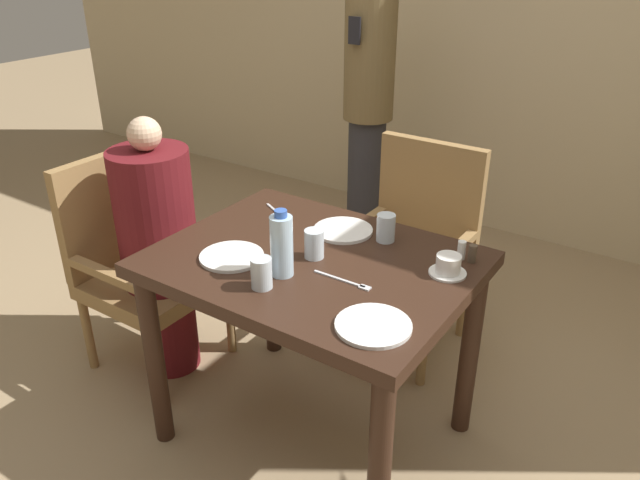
% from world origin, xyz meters
% --- Properties ---
extents(ground_plane, '(16.00, 16.00, 0.00)m').
position_xyz_m(ground_plane, '(0.00, 0.00, 0.00)').
color(ground_plane, '#9E8460').
extents(wall_back, '(8.00, 0.06, 2.80)m').
position_xyz_m(wall_back, '(0.00, 2.22, 1.40)').
color(wall_back, '#C6B289').
rests_on(wall_back, ground_plane).
extents(dining_table, '(1.06, 0.81, 0.78)m').
position_xyz_m(dining_table, '(0.00, 0.00, 0.66)').
color(dining_table, '#331E14').
rests_on(dining_table, ground_plane).
extents(chair_left_side, '(0.51, 0.51, 0.94)m').
position_xyz_m(chair_left_side, '(-0.92, 0.00, 0.50)').
color(chair_left_side, olive).
rests_on(chair_left_side, ground_plane).
extents(diner_in_left_chair, '(0.32, 0.32, 1.15)m').
position_xyz_m(diner_in_left_chair, '(-0.78, 0.00, 0.59)').
color(diner_in_left_chair, '#5B1419').
rests_on(diner_in_left_chair, ground_plane).
extents(chair_far_side, '(0.51, 0.51, 0.94)m').
position_xyz_m(chair_far_side, '(0.00, 0.80, 0.50)').
color(chair_far_side, olive).
rests_on(chair_far_side, ground_plane).
extents(standing_host, '(0.29, 0.32, 1.69)m').
position_xyz_m(standing_host, '(-0.69, 1.56, 0.91)').
color(standing_host, '#2D2D33').
rests_on(standing_host, ground_plane).
extents(plate_main_left, '(0.22, 0.22, 0.01)m').
position_xyz_m(plate_main_left, '(-0.23, -0.16, 0.79)').
color(plate_main_left, white).
rests_on(plate_main_left, dining_table).
extents(plate_main_right, '(0.22, 0.22, 0.01)m').
position_xyz_m(plate_main_right, '(0.37, -0.25, 0.79)').
color(plate_main_right, white).
rests_on(plate_main_right, dining_table).
extents(plate_dessert_center, '(0.22, 0.22, 0.01)m').
position_xyz_m(plate_dessert_center, '(-0.02, 0.23, 0.79)').
color(plate_dessert_center, white).
rests_on(plate_dessert_center, dining_table).
extents(teacup_with_saucer, '(0.12, 0.12, 0.07)m').
position_xyz_m(teacup_with_saucer, '(0.42, 0.15, 0.81)').
color(teacup_with_saucer, white).
rests_on(teacup_with_saucer, dining_table).
extents(water_bottle, '(0.07, 0.07, 0.23)m').
position_xyz_m(water_bottle, '(-0.02, -0.15, 0.89)').
color(water_bottle, silver).
rests_on(water_bottle, dining_table).
extents(glass_tall_near, '(0.07, 0.07, 0.10)m').
position_xyz_m(glass_tall_near, '(-0.02, -0.25, 0.83)').
color(glass_tall_near, silver).
rests_on(glass_tall_near, dining_table).
extents(glass_tall_mid, '(0.07, 0.07, 0.10)m').
position_xyz_m(glass_tall_mid, '(0.14, 0.25, 0.83)').
color(glass_tall_mid, silver).
rests_on(glass_tall_mid, dining_table).
extents(glass_tall_far, '(0.07, 0.07, 0.10)m').
position_xyz_m(glass_tall_far, '(-0.00, 0.01, 0.83)').
color(glass_tall_far, silver).
rests_on(glass_tall_far, dining_table).
extents(salt_shaker, '(0.03, 0.03, 0.07)m').
position_xyz_m(salt_shaker, '(0.42, 0.27, 0.81)').
color(salt_shaker, white).
rests_on(salt_shaker, dining_table).
extents(pepper_shaker, '(0.03, 0.03, 0.06)m').
position_xyz_m(pepper_shaker, '(0.46, 0.27, 0.81)').
color(pepper_shaker, '#4C3D2D').
rests_on(pepper_shaker, dining_table).
extents(fork_beside_plate, '(0.21, 0.02, 0.00)m').
position_xyz_m(fork_beside_plate, '(0.18, -0.08, 0.78)').
color(fork_beside_plate, silver).
rests_on(fork_beside_plate, dining_table).
extents(knife_beside_plate, '(0.20, 0.11, 0.00)m').
position_xyz_m(knife_beside_plate, '(-0.30, 0.21, 0.78)').
color(knife_beside_plate, silver).
rests_on(knife_beside_plate, dining_table).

